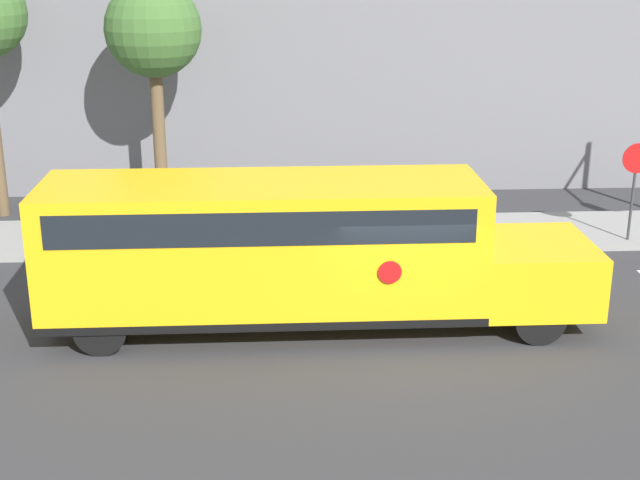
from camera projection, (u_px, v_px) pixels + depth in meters
name	position (u px, v px, depth m)	size (l,w,h in m)	color
ground_plane	(401.00, 341.00, 17.41)	(60.00, 60.00, 0.00)	#333335
sidewalk_strip	(366.00, 234.00, 23.54)	(44.00, 3.00, 0.15)	gray
building_backdrop	(347.00, 53.00, 28.44)	(32.00, 4.00, 8.09)	slate
school_bus	(289.00, 246.00, 17.55)	(10.85, 2.57, 3.02)	yellow
stop_sign	(635.00, 177.00, 22.34)	(0.77, 0.10, 2.68)	#38383A
tree_far_sidewalk	(153.00, 32.00, 23.68)	(2.59, 2.59, 6.52)	brown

